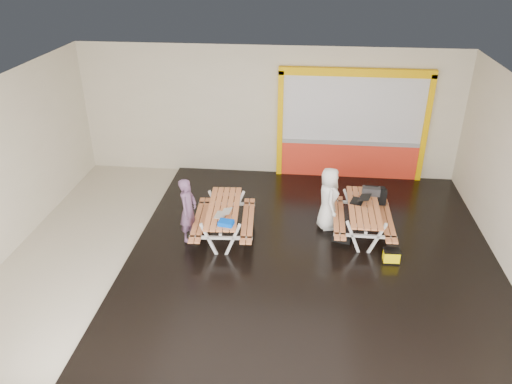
# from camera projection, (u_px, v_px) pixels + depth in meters

# --- Properties ---
(room) EXTENTS (10.02, 8.02, 3.52)m
(room) POSITION_uv_depth(u_px,v_px,m) (251.00, 179.00, 9.43)
(room) COLOR beige
(room) RESTS_ON ground
(deck) EXTENTS (7.50, 7.98, 0.05)m
(deck) POSITION_uv_depth(u_px,v_px,m) (312.00, 257.00, 10.12)
(deck) COLOR black
(deck) RESTS_ON room
(kiosk) EXTENTS (3.88, 0.16, 3.00)m
(kiosk) POSITION_uv_depth(u_px,v_px,m) (352.00, 128.00, 12.84)
(kiosk) COLOR red
(kiosk) RESTS_ON room
(picnic_table_left) EXTENTS (1.40, 1.97, 0.75)m
(picnic_table_left) POSITION_uv_depth(u_px,v_px,m) (224.00, 214.00, 10.56)
(picnic_table_left) COLOR #D77D48
(picnic_table_left) RESTS_ON deck
(picnic_table_right) EXTENTS (1.30, 1.88, 0.75)m
(picnic_table_right) POSITION_uv_depth(u_px,v_px,m) (363.00, 213.00, 10.61)
(picnic_table_right) COLOR #D77D48
(picnic_table_right) RESTS_ON deck
(person_left) EXTENTS (0.43, 0.57, 1.41)m
(person_left) POSITION_uv_depth(u_px,v_px,m) (188.00, 210.00, 10.31)
(person_left) COLOR #644465
(person_left) RESTS_ON deck
(person_right) EXTENTS (0.55, 0.76, 1.44)m
(person_right) POSITION_uv_depth(u_px,v_px,m) (329.00, 199.00, 10.76)
(person_right) COLOR white
(person_right) RESTS_ON deck
(laptop_left) EXTENTS (0.36, 0.34, 0.14)m
(laptop_left) POSITION_uv_depth(u_px,v_px,m) (223.00, 214.00, 10.14)
(laptop_left) COLOR silver
(laptop_left) RESTS_ON picnic_table_left
(laptop_right) EXTENTS (0.49, 0.46, 0.17)m
(laptop_right) POSITION_uv_depth(u_px,v_px,m) (360.00, 200.00, 10.67)
(laptop_right) COLOR black
(laptop_right) RESTS_ON picnic_table_right
(blue_pouch) EXTENTS (0.32, 0.25, 0.09)m
(blue_pouch) POSITION_uv_depth(u_px,v_px,m) (226.00, 223.00, 9.82)
(blue_pouch) COLOR #0044D0
(blue_pouch) RESTS_ON picnic_table_left
(toolbox) EXTENTS (0.41, 0.22, 0.23)m
(toolbox) POSITION_uv_depth(u_px,v_px,m) (371.00, 191.00, 10.96)
(toolbox) COLOR black
(toolbox) RESTS_ON picnic_table_right
(backpack) EXTENTS (0.26, 0.17, 0.42)m
(backpack) POSITION_uv_depth(u_px,v_px,m) (381.00, 196.00, 11.08)
(backpack) COLOR black
(backpack) RESTS_ON picnic_table_right
(dark_case) EXTENTS (0.45, 0.38, 0.15)m
(dark_case) POSITION_uv_depth(u_px,v_px,m) (342.00, 237.00, 10.61)
(dark_case) COLOR black
(dark_case) RESTS_ON deck
(fluke_bag) EXTENTS (0.34, 0.23, 0.29)m
(fluke_bag) POSITION_uv_depth(u_px,v_px,m) (391.00, 256.00, 9.85)
(fluke_bag) COLOR black
(fluke_bag) RESTS_ON deck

